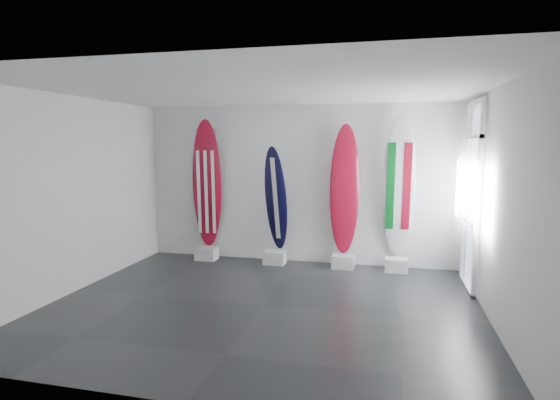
% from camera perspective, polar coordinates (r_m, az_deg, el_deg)
% --- Properties ---
extents(floor, '(6.00, 6.00, 0.00)m').
position_cam_1_polar(floor, '(6.51, -2.18, -13.26)').
color(floor, black).
rests_on(floor, ground).
extents(ceiling, '(6.00, 6.00, 0.00)m').
position_cam_1_polar(ceiling, '(6.14, -2.32, 13.97)').
color(ceiling, white).
rests_on(ceiling, wall_back).
extents(wall_back, '(6.00, 0.00, 6.00)m').
position_cam_1_polar(wall_back, '(8.57, 2.28, 1.99)').
color(wall_back, white).
rests_on(wall_back, ground).
extents(wall_front, '(6.00, 0.00, 6.00)m').
position_cam_1_polar(wall_front, '(3.83, -12.43, -4.61)').
color(wall_front, white).
rests_on(wall_front, ground).
extents(wall_left, '(0.00, 5.00, 5.00)m').
position_cam_1_polar(wall_left, '(7.53, -24.80, 0.62)').
color(wall_left, white).
rests_on(wall_left, ground).
extents(wall_right, '(0.00, 5.00, 5.00)m').
position_cam_1_polar(wall_right, '(6.08, 26.14, -0.87)').
color(wall_right, white).
rests_on(wall_right, ground).
extents(display_block_usa, '(0.40, 0.30, 0.24)m').
position_cam_1_polar(display_block_usa, '(9.01, -9.35, -6.75)').
color(display_block_usa, silver).
rests_on(display_block_usa, floor).
extents(surfboard_usa, '(0.60, 0.34, 2.51)m').
position_cam_1_polar(surfboard_usa, '(8.88, -9.28, 2.03)').
color(surfboard_usa, maroon).
rests_on(surfboard_usa, display_block_usa).
extents(display_block_navy, '(0.40, 0.30, 0.24)m').
position_cam_1_polar(display_block_navy, '(8.58, -0.68, -7.36)').
color(display_block_navy, silver).
rests_on(display_block_navy, floor).
extents(surfboard_navy, '(0.54, 0.50, 2.00)m').
position_cam_1_polar(surfboard_navy, '(8.47, -0.53, 0.13)').
color(surfboard_navy, black).
rests_on(surfboard_navy, display_block_navy).
extents(display_block_swiss, '(0.40, 0.30, 0.24)m').
position_cam_1_polar(display_block_swiss, '(8.37, 8.03, -7.81)').
color(display_block_swiss, silver).
rests_on(display_block_swiss, floor).
extents(surfboard_swiss, '(0.56, 0.28, 2.40)m').
position_cam_1_polar(surfboard_swiss, '(8.23, 8.26, 1.26)').
color(surfboard_swiss, maroon).
rests_on(surfboard_swiss, display_block_swiss).
extents(display_block_italy, '(0.40, 0.30, 0.24)m').
position_cam_1_polar(display_block_italy, '(8.34, 14.61, -8.03)').
color(display_block_italy, silver).
rests_on(display_block_italy, floor).
extents(surfboard_italy, '(0.60, 0.42, 2.56)m').
position_cam_1_polar(surfboard_italy, '(8.19, 14.90, 1.62)').
color(surfboard_italy, silver).
rests_on(surfboard_italy, display_block_italy).
extents(wall_outlet, '(0.09, 0.02, 0.13)m').
position_cam_1_polar(wall_outlet, '(9.50, -12.48, -4.68)').
color(wall_outlet, silver).
rests_on(wall_outlet, wall_back).
extents(glass_door, '(0.12, 1.16, 2.85)m').
position_cam_1_polar(glass_door, '(7.59, 23.36, 0.17)').
color(glass_door, white).
rests_on(glass_door, floor).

